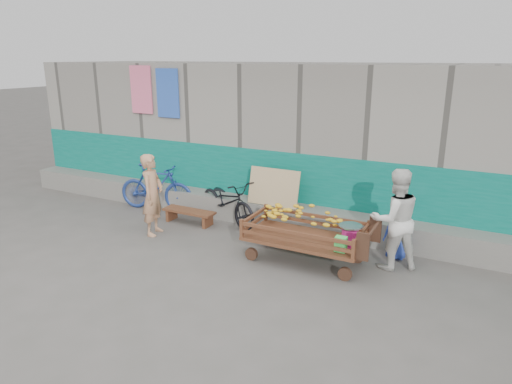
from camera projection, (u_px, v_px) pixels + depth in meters
The scene contains 9 objects.
ground at pixel (193, 271), 6.93m from camera, with size 80.00×80.00×0.00m, color #52514B.
building_wall at pixel (297, 136), 9.96m from camera, with size 12.00×3.50×3.00m.
banana_cart at pixel (303, 227), 7.11m from camera, with size 2.02×0.92×0.86m.
bench at pixel (189, 214), 8.87m from camera, with size 1.07×0.32×0.27m.
vendor_man at pixel (153, 195), 8.19m from camera, with size 0.54×0.36×1.49m, color tan.
woman at pixel (395, 219), 6.85m from camera, with size 0.76×0.59×1.57m, color white.
child at pixel (397, 234), 7.25m from camera, with size 0.42×0.27×0.85m, color #2840A7.
bicycle_dark at pixel (227, 201), 8.82m from camera, with size 0.59×1.69×0.89m, color black.
bicycle_blue at pixel (156, 187), 9.56m from camera, with size 0.47×1.65×0.99m, color navy.
Camera 1 is at (3.72, -5.17, 3.13)m, focal length 32.00 mm.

